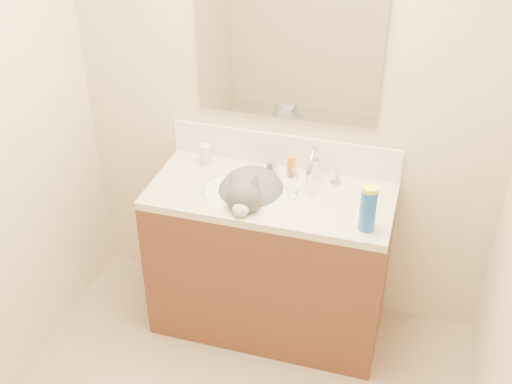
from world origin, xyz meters
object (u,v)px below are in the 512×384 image
Objects in this scene: pill_bottle at (205,154)px; spray_can at (368,210)px; faucet at (313,168)px; cat at (250,195)px; vanity_cabinet at (270,263)px; amber_bottle at (291,165)px; silver_jar at (271,166)px; basin at (246,203)px.

spray_can reaches higher than pill_bottle.
faucet is 2.52× the size of pill_bottle.
faucet reaches higher than cat.
vanity_cabinet is 2.50× the size of cat.
cat is 0.27m from amber_bottle.
vanity_cabinet is at bearing -22.84° from pill_bottle.
vanity_cabinet is 0.58m from faucet.
amber_bottle reaches higher than silver_jar.
basin is 2.24× the size of spray_can.
basin is 0.38m from faucet.
pill_bottle is (-0.28, 0.20, 0.13)m from basin.
amber_bottle is (0.15, 0.22, 0.07)m from cat.
vanity_cabinet is 10.80× the size of pill_bottle.
faucet reaches higher than spray_can.
pill_bottle reaches higher than silver_jar.
amber_bottle reaches higher than vanity_cabinet.
cat is at bearing -148.78° from faucet.
basin is at bearing -128.86° from amber_bottle.
pill_bottle reaches higher than basin.
pill_bottle is 0.45m from amber_bottle.
faucet is (0.18, 0.14, 0.54)m from vanity_cabinet.
amber_bottle reaches higher than basin.
faucet reaches higher than vanity_cabinet.
amber_bottle is (-0.12, 0.05, -0.03)m from faucet.
pill_bottle is 1.05× the size of amber_bottle.
cat is (0.02, -0.00, 0.05)m from basin.
basin is 0.31m from amber_bottle.
amber_bottle is (0.18, 0.22, 0.12)m from basin.
silver_jar is at bearing 3.01° from pill_bottle.
pill_bottle reaches higher than amber_bottle.
cat is at bearing -124.83° from amber_bottle.
pill_bottle is (-0.30, 0.20, 0.07)m from cat.
pill_bottle is (-0.40, 0.17, 0.51)m from vanity_cabinet.
silver_jar is (0.07, 0.22, 0.10)m from basin.
spray_can is at bearing -44.84° from faucet.
pill_bottle is at bearing 177.00° from faucet.
vanity_cabinet is at bearing -106.50° from amber_bottle.
cat is (-0.28, -0.17, -0.10)m from faucet.
faucet reaches higher than pill_bottle.
faucet is 0.24m from silver_jar.
vanity_cabinet is at bearing 14.04° from basin.
pill_bottle is (-0.58, 0.03, -0.03)m from faucet.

